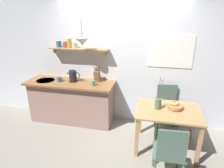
% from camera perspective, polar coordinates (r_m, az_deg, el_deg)
% --- Properties ---
extents(ground_plane, '(14.00, 14.00, 0.00)m').
position_cam_1_polar(ground_plane, '(3.91, 0.65, -14.55)').
color(ground_plane, gray).
extents(back_wall, '(6.80, 0.11, 2.70)m').
position_cam_1_polar(back_wall, '(3.91, 5.67, 7.18)').
color(back_wall, silver).
rests_on(back_wall, ground_plane).
extents(kitchen_counter, '(1.83, 0.63, 0.90)m').
position_cam_1_polar(kitchen_counter, '(4.23, -11.84, -4.99)').
color(kitchen_counter, gray).
rests_on(kitchen_counter, ground_plane).
extents(wall_shelf, '(1.24, 0.20, 0.32)m').
position_cam_1_polar(wall_shelf, '(4.03, -11.77, 10.92)').
color(wall_shelf, tan).
extents(dining_table, '(1.04, 0.78, 0.74)m').
position_cam_1_polar(dining_table, '(3.38, 16.17, -9.01)').
color(dining_table, tan).
rests_on(dining_table, ground_plane).
extents(dining_chair_near, '(0.44, 0.42, 0.90)m').
position_cam_1_polar(dining_chair_near, '(2.83, 16.71, -18.62)').
color(dining_chair_near, '#4C6B5B').
rests_on(dining_chair_near, ground_plane).
extents(dining_chair_far, '(0.48, 0.44, 0.93)m').
position_cam_1_polar(dining_chair_far, '(3.96, 15.87, -6.23)').
color(dining_chair_far, '#4C6B5B').
rests_on(dining_chair_far, ground_plane).
extents(fruit_bowl, '(0.26, 0.26, 0.12)m').
position_cam_1_polar(fruit_bowl, '(3.39, 18.19, -6.17)').
color(fruit_bowl, '#BC704C').
rests_on(fruit_bowl, dining_table).
extents(twig_vase, '(0.11, 0.11, 0.55)m').
position_cam_1_polar(twig_vase, '(3.28, 13.45, -5.55)').
color(twig_vase, '#567056').
rests_on(twig_vase, dining_table).
extents(electric_kettle, '(0.27, 0.18, 0.26)m').
position_cam_1_polar(electric_kettle, '(4.02, -11.48, 2.31)').
color(electric_kettle, black).
rests_on(electric_kettle, kitchen_counter).
extents(knife_block, '(0.11, 0.15, 0.31)m').
position_cam_1_polar(knife_block, '(3.95, -4.44, 2.49)').
color(knife_block, brown).
rests_on(knife_block, kitchen_counter).
extents(coffee_mug_by_sink, '(0.13, 0.09, 0.10)m').
position_cam_1_polar(coffee_mug_by_sink, '(4.10, -15.29, 1.37)').
color(coffee_mug_by_sink, '#3D5B89').
rests_on(coffee_mug_by_sink, kitchen_counter).
extents(coffee_mug_spare, '(0.14, 0.09, 0.10)m').
position_cam_1_polar(coffee_mug_spare, '(3.76, -5.67, 0.29)').
color(coffee_mug_spare, slate).
rests_on(coffee_mug_spare, kitchen_counter).
extents(pendant_lamp, '(0.27, 0.27, 0.49)m').
position_cam_1_polar(pendant_lamp, '(3.72, -8.82, 12.35)').
color(pendant_lamp, black).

